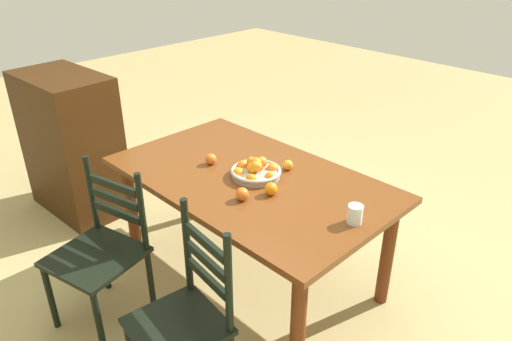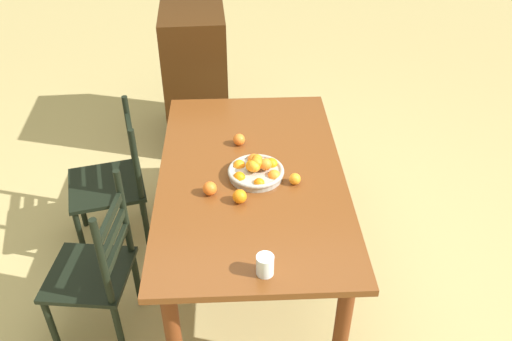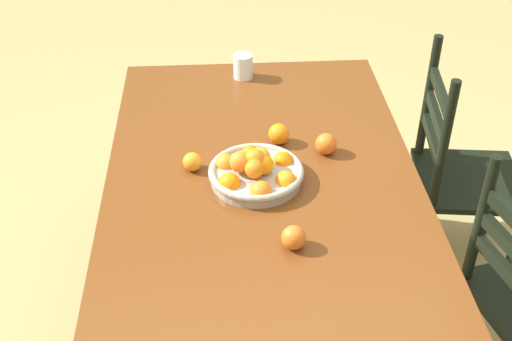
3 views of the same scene
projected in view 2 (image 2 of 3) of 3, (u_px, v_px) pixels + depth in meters
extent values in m
plane|color=tan|center=(252.00, 268.00, 3.35)|extent=(12.00, 12.00, 0.00)
cube|color=brown|center=(252.00, 176.00, 2.93)|extent=(1.71, 1.01, 0.04)
cylinder|color=#5F2A11|center=(342.00, 329.00, 2.55)|extent=(0.08, 0.08, 0.70)
cylinder|color=#5F2A11|center=(304.00, 153.00, 3.77)|extent=(0.08, 0.08, 0.70)
cylinder|color=#5F2A11|center=(173.00, 336.00, 2.52)|extent=(0.08, 0.08, 0.70)
cylinder|color=#5F2A11|center=(190.00, 156.00, 3.74)|extent=(0.08, 0.08, 0.70)
cube|color=black|center=(106.00, 185.00, 3.30)|extent=(0.54, 0.54, 0.03)
cylinder|color=black|center=(80.00, 200.00, 3.55)|extent=(0.04, 0.04, 0.44)
cylinder|color=black|center=(82.00, 240.00, 3.24)|extent=(0.04, 0.04, 0.44)
cylinder|color=black|center=(140.00, 190.00, 3.64)|extent=(0.04, 0.04, 0.44)
cylinder|color=black|center=(147.00, 227.00, 3.33)|extent=(0.04, 0.04, 0.44)
cylinder|color=black|center=(130.00, 130.00, 3.35)|extent=(0.04, 0.04, 0.47)
cylinder|color=black|center=(136.00, 165.00, 3.05)|extent=(0.04, 0.04, 0.47)
cube|color=black|center=(134.00, 156.00, 3.24)|extent=(0.35, 0.11, 0.04)
cube|color=black|center=(132.00, 144.00, 3.19)|extent=(0.35, 0.11, 0.04)
cube|color=black|center=(130.00, 131.00, 3.13)|extent=(0.35, 0.11, 0.04)
cube|color=black|center=(89.00, 274.00, 2.75)|extent=(0.46, 0.46, 0.03)
cylinder|color=black|center=(76.00, 275.00, 3.03)|extent=(0.04, 0.04, 0.41)
cylinder|color=black|center=(52.00, 326.00, 2.75)|extent=(0.04, 0.04, 0.41)
cylinder|color=black|center=(137.00, 279.00, 3.01)|extent=(0.04, 0.04, 0.41)
cylinder|color=black|center=(119.00, 331.00, 2.72)|extent=(0.04, 0.04, 0.41)
cylinder|color=black|center=(124.00, 213.00, 2.72)|extent=(0.04, 0.04, 0.53)
cylinder|color=black|center=(103.00, 263.00, 2.43)|extent=(0.04, 0.04, 0.53)
cube|color=black|center=(117.00, 249.00, 2.62)|extent=(0.32, 0.06, 0.04)
cube|color=black|center=(113.00, 233.00, 2.56)|extent=(0.32, 0.06, 0.04)
cube|color=black|center=(110.00, 217.00, 2.50)|extent=(0.32, 0.06, 0.04)
cube|color=#361D09|center=(196.00, 75.00, 4.30)|extent=(0.81, 0.52, 1.12)
cylinder|color=#A19D91|center=(256.00, 174.00, 2.88)|extent=(0.29, 0.29, 0.04)
torus|color=#A19D91|center=(256.00, 171.00, 2.87)|extent=(0.31, 0.31, 0.02)
sphere|color=orange|center=(254.00, 160.00, 2.96)|extent=(0.07, 0.07, 0.07)
sphere|color=orange|center=(239.00, 166.00, 2.91)|extent=(0.07, 0.07, 0.07)
sphere|color=orange|center=(239.00, 178.00, 2.83)|extent=(0.07, 0.07, 0.07)
sphere|color=orange|center=(259.00, 183.00, 2.79)|extent=(0.06, 0.06, 0.06)
sphere|color=orange|center=(274.00, 176.00, 2.84)|extent=(0.07, 0.07, 0.07)
sphere|color=orange|center=(271.00, 164.00, 2.92)|extent=(0.07, 0.07, 0.07)
sphere|color=orange|center=(257.00, 163.00, 2.84)|extent=(0.06, 0.06, 0.06)
sphere|color=orange|center=(255.00, 165.00, 2.85)|extent=(0.07, 0.07, 0.07)
sphere|color=orange|center=(257.00, 160.00, 2.88)|extent=(0.06, 0.06, 0.06)
sphere|color=orange|center=(255.00, 166.00, 2.84)|extent=(0.06, 0.06, 0.06)
sphere|color=orange|center=(252.00, 166.00, 2.86)|extent=(0.07, 0.07, 0.07)
sphere|color=orange|center=(254.00, 167.00, 2.83)|extent=(0.06, 0.06, 0.06)
sphere|color=orange|center=(253.00, 166.00, 2.83)|extent=(0.06, 0.06, 0.06)
sphere|color=orange|center=(266.00, 164.00, 2.85)|extent=(0.07, 0.07, 0.07)
sphere|color=orange|center=(210.00, 189.00, 2.75)|extent=(0.07, 0.07, 0.07)
sphere|color=orange|center=(295.00, 179.00, 2.82)|extent=(0.06, 0.06, 0.06)
sphere|color=orange|center=(240.00, 196.00, 2.69)|extent=(0.07, 0.07, 0.07)
sphere|color=orange|center=(239.00, 140.00, 3.12)|extent=(0.07, 0.07, 0.07)
cylinder|color=silver|center=(265.00, 265.00, 2.30)|extent=(0.08, 0.08, 0.10)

